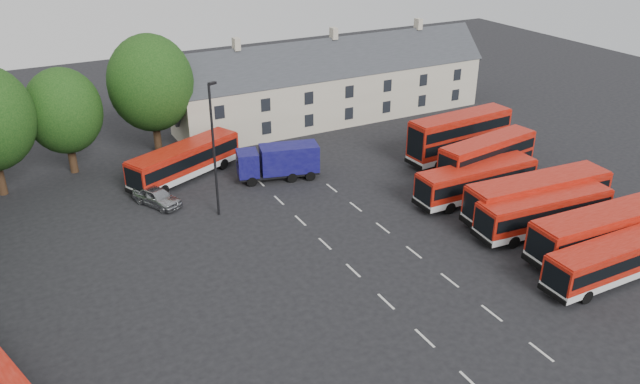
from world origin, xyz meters
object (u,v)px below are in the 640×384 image
at_px(bus_dd_south, 487,158).
at_px(box_truck, 279,161).
at_px(silver_car, 157,197).
at_px(lamppost, 214,147).
at_px(bus_row_a, 613,259).

height_order(bus_dd_south, box_truck, bus_dd_south).
distance_m(silver_car, lamppost, 7.36).
distance_m(box_truck, lamppost, 8.98).
bearing_deg(bus_dd_south, bus_row_a, -109.93).
xyz_separation_m(box_truck, lamppost, (-7.05, -3.91, 3.95)).
relative_size(bus_row_a, lamppost, 0.96).
bearing_deg(bus_row_a, bus_dd_south, 78.89).
bearing_deg(silver_car, bus_row_a, -74.63).
bearing_deg(bus_row_a, silver_car, 133.71).
bearing_deg(silver_car, lamppost, -72.84).
relative_size(bus_row_a, bus_dd_south, 1.00).
bearing_deg(silver_car, bus_dd_south, -46.69).
relative_size(bus_dd_south, box_truck, 1.37).
xyz_separation_m(bus_row_a, bus_dd_south, (3.25, 15.67, 0.59)).
distance_m(bus_row_a, box_truck, 27.64).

